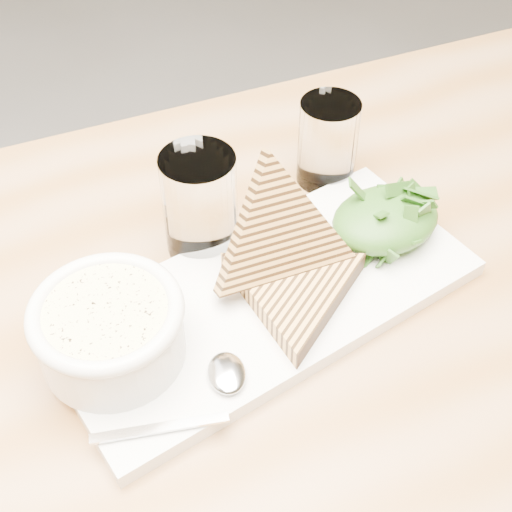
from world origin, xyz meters
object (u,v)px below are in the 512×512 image
soup_bowl (111,335)px  glass_far (328,142)px  table_top (323,376)px  glass_near (200,204)px  platter (266,298)px

soup_bowl → glass_far: (0.31, 0.13, 0.01)m
table_top → glass_far: (0.14, 0.22, 0.07)m
glass_near → glass_far: 0.18m
glass_far → table_top: bearing=-122.7°
platter → glass_far: bearing=41.0°
table_top → soup_bowl: size_ratio=10.41×
platter → soup_bowl: (-0.15, 0.00, 0.03)m
table_top → glass_far: size_ratio=12.97×
table_top → glass_far: bearing=57.3°
table_top → platter: (-0.01, 0.09, 0.03)m
soup_bowl → glass_far: glass_far is taller
platter → glass_far: (0.16, 0.14, 0.04)m
table_top → glass_near: glass_near is taller
soup_bowl → glass_near: bearing=36.6°
glass_near → soup_bowl: bearing=-143.4°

